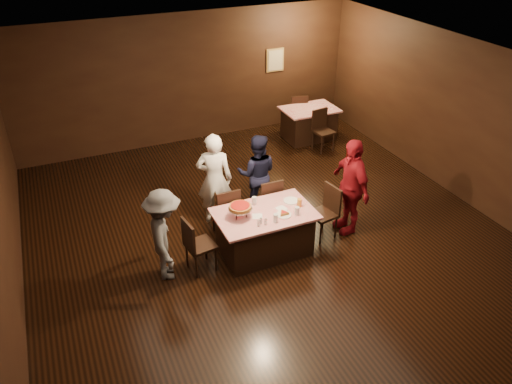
# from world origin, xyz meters

# --- Properties ---
(room) EXTENTS (10.00, 10.04, 3.02)m
(room) POSITION_xyz_m (0.00, 0.01, 2.14)
(room) COLOR black
(room) RESTS_ON ground
(main_table) EXTENTS (1.60, 1.00, 0.77)m
(main_table) POSITION_xyz_m (-0.25, 0.19, 0.39)
(main_table) COLOR #A70B18
(main_table) RESTS_ON ground
(back_table) EXTENTS (1.30, 0.90, 0.77)m
(back_table) POSITION_xyz_m (2.62, 3.89, 0.39)
(back_table) COLOR #AD0B17
(back_table) RESTS_ON ground
(chair_far_left) EXTENTS (0.42, 0.42, 0.95)m
(chair_far_left) POSITION_xyz_m (-0.65, 0.94, 0.47)
(chair_far_left) COLOR black
(chair_far_left) RESTS_ON ground
(chair_far_right) EXTENTS (0.42, 0.42, 0.95)m
(chair_far_right) POSITION_xyz_m (0.15, 0.94, 0.47)
(chair_far_right) COLOR black
(chair_far_right) RESTS_ON ground
(chair_end_left) EXTENTS (0.48, 0.48, 0.95)m
(chair_end_left) POSITION_xyz_m (-1.35, 0.19, 0.47)
(chair_end_left) COLOR black
(chair_end_left) RESTS_ON ground
(chair_end_right) EXTENTS (0.49, 0.49, 0.95)m
(chair_end_right) POSITION_xyz_m (0.85, 0.19, 0.47)
(chair_end_right) COLOR black
(chair_end_right) RESTS_ON ground
(chair_back_near) EXTENTS (0.47, 0.47, 0.95)m
(chair_back_near) POSITION_xyz_m (2.62, 3.19, 0.47)
(chair_back_near) COLOR black
(chair_back_near) RESTS_ON ground
(chair_back_far) EXTENTS (0.51, 0.51, 0.95)m
(chair_back_far) POSITION_xyz_m (2.62, 4.49, 0.47)
(chair_back_far) COLOR black
(chair_back_far) RESTS_ON ground
(diner_white_jacket) EXTENTS (0.74, 0.62, 1.73)m
(diner_white_jacket) POSITION_xyz_m (-0.67, 1.39, 0.86)
(diner_white_jacket) COLOR white
(diner_white_jacket) RESTS_ON ground
(diner_navy_hoodie) EXTENTS (0.92, 0.83, 1.53)m
(diner_navy_hoodie) POSITION_xyz_m (0.17, 1.44, 0.76)
(diner_navy_hoodie) COLOR black
(diner_navy_hoodie) RESTS_ON ground
(diner_grey_knit) EXTENTS (0.72, 1.06, 1.52)m
(diner_grey_knit) POSITION_xyz_m (-1.88, 0.25, 0.76)
(diner_grey_knit) COLOR #525357
(diner_grey_knit) RESTS_ON ground
(diner_red_shirt) EXTENTS (0.46, 1.04, 1.75)m
(diner_red_shirt) POSITION_xyz_m (1.37, 0.21, 0.87)
(diner_red_shirt) COLOR maroon
(diner_red_shirt) RESTS_ON ground
(pizza_stand) EXTENTS (0.38, 0.38, 0.22)m
(pizza_stand) POSITION_xyz_m (-0.65, 0.24, 0.95)
(pizza_stand) COLOR black
(pizza_stand) RESTS_ON main_table
(plate_with_slice) EXTENTS (0.25, 0.25, 0.06)m
(plate_with_slice) POSITION_xyz_m (-0.00, 0.01, 0.80)
(plate_with_slice) COLOR white
(plate_with_slice) RESTS_ON main_table
(plate_empty) EXTENTS (0.25, 0.25, 0.01)m
(plate_empty) POSITION_xyz_m (0.30, 0.34, 0.78)
(plate_empty) COLOR white
(plate_empty) RESTS_ON main_table
(glass_front_left) EXTENTS (0.08, 0.08, 0.14)m
(glass_front_left) POSITION_xyz_m (-0.20, -0.11, 0.84)
(glass_front_left) COLOR silver
(glass_front_left) RESTS_ON main_table
(glass_front_right) EXTENTS (0.08, 0.08, 0.14)m
(glass_front_right) POSITION_xyz_m (0.20, -0.06, 0.84)
(glass_front_right) COLOR silver
(glass_front_right) RESTS_ON main_table
(glass_amber) EXTENTS (0.08, 0.08, 0.14)m
(glass_amber) POSITION_xyz_m (0.35, 0.14, 0.84)
(glass_amber) COLOR #BF7F26
(glass_amber) RESTS_ON main_table
(glass_back) EXTENTS (0.08, 0.08, 0.14)m
(glass_back) POSITION_xyz_m (-0.30, 0.49, 0.84)
(glass_back) COLOR silver
(glass_back) RESTS_ON main_table
(condiments) EXTENTS (0.17, 0.10, 0.09)m
(condiments) POSITION_xyz_m (-0.43, -0.10, 0.82)
(condiments) COLOR silver
(condiments) RESTS_ON main_table
(napkin_center) EXTENTS (0.19, 0.19, 0.01)m
(napkin_center) POSITION_xyz_m (0.05, 0.19, 0.77)
(napkin_center) COLOR white
(napkin_center) RESTS_ON main_table
(napkin_left) EXTENTS (0.21, 0.21, 0.01)m
(napkin_left) POSITION_xyz_m (-0.40, 0.14, 0.77)
(napkin_left) COLOR white
(napkin_left) RESTS_ON main_table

